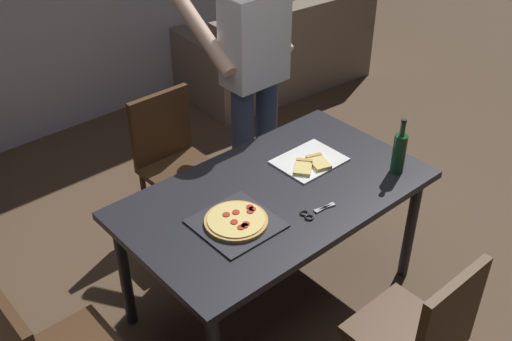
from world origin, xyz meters
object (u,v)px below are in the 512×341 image
object	(u,v)px
chair_far_side	(172,155)
person_serving_pizza	(253,73)
pepperoni_pizza_on_tray	(236,222)
wine_bottle	(399,152)
chair_near_camera	(422,331)
couch	(279,55)
kitchen_scissors	(313,212)
dining_table	(275,203)

from	to	relation	value
chair_far_side	person_serving_pizza	world-z (taller)	person_serving_pizza
pepperoni_pizza_on_tray	wine_bottle	world-z (taller)	wine_bottle
chair_near_camera	pepperoni_pizza_on_tray	size ratio (longest dim) A/B	2.48
couch	kitchen_scissors	bearing A→B (deg)	-130.02
chair_far_side	couch	xyz separation A→B (m)	(1.89, 1.04, -0.21)
person_serving_pizza	pepperoni_pizza_on_tray	xyz separation A→B (m)	(-0.80, -0.80, -0.23)
pepperoni_pizza_on_tray	wine_bottle	xyz separation A→B (m)	(0.93, -0.22, 0.10)
person_serving_pizza	wine_bottle	xyz separation A→B (m)	(0.13, -1.02, -0.13)
dining_table	wine_bottle	distance (m)	0.70
kitchen_scissors	pepperoni_pizza_on_tray	bearing A→B (deg)	151.33
chair_far_side	chair_near_camera	bearing A→B (deg)	-90.00
chair_far_side	kitchen_scissors	size ratio (longest dim) A/B	4.58
chair_near_camera	chair_far_side	bearing A→B (deg)	90.00
dining_table	chair_near_camera	bearing A→B (deg)	-90.00
wine_bottle	chair_near_camera	bearing A→B (deg)	-133.00
chair_far_side	couch	size ratio (longest dim) A/B	0.51
couch	pepperoni_pizza_on_tray	world-z (taller)	couch
couch	pepperoni_pizza_on_tray	distance (m)	3.06
chair_near_camera	couch	distance (m)	3.50
chair_near_camera	chair_far_side	world-z (taller)	same
chair_far_side	pepperoni_pizza_on_tray	distance (m)	1.10
dining_table	person_serving_pizza	size ratio (longest dim) A/B	0.90
chair_far_side	kitchen_scissors	xyz separation A→B (m)	(0.01, -1.20, 0.24)
person_serving_pizza	pepperoni_pizza_on_tray	bearing A→B (deg)	-135.17
dining_table	wine_bottle	size ratio (longest dim) A/B	5.00
chair_far_side	kitchen_scissors	bearing A→B (deg)	-89.42
person_serving_pizza	wine_bottle	size ratio (longest dim) A/B	5.54
kitchen_scissors	person_serving_pizza	bearing A→B (deg)	64.41
wine_bottle	pepperoni_pizza_on_tray	bearing A→B (deg)	166.62
person_serving_pizza	pepperoni_pizza_on_tray	world-z (taller)	person_serving_pizza
couch	pepperoni_pizza_on_tray	bearing A→B (deg)	-137.08
dining_table	couch	world-z (taller)	couch
wine_bottle	kitchen_scissors	distance (m)	0.61
dining_table	chair_near_camera	size ratio (longest dim) A/B	1.76
chair_far_side	pepperoni_pizza_on_tray	size ratio (longest dim) A/B	2.48
chair_far_side	wine_bottle	world-z (taller)	wine_bottle
dining_table	couch	distance (m)	2.77
person_serving_pizza	wine_bottle	bearing A→B (deg)	-82.96
person_serving_pizza	kitchen_scissors	bearing A→B (deg)	-115.59
chair_near_camera	dining_table	bearing A→B (deg)	90.00
chair_near_camera	pepperoni_pizza_on_tray	xyz separation A→B (m)	(-0.32, 0.87, 0.25)
chair_near_camera	kitchen_scissors	distance (m)	0.73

